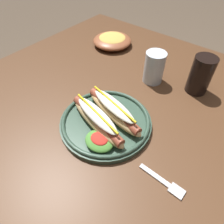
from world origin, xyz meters
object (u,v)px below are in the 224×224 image
Objects in this scene: fork at (165,183)px; water_cup at (154,67)px; soda_cup at (201,75)px; side_bowl at (112,40)px; hot_dog_plate at (105,120)px.

water_cup is (-0.23, 0.33, 0.05)m from fork.
fork is 0.91× the size of soda_cup.
soda_cup is at bearing 17.57° from water_cup.
soda_cup is at bearing -9.04° from side_bowl.
hot_dog_plate is at bearing 169.35° from fork.
water_cup reaches higher than side_bowl.
hot_dog_plate is 1.55× the size of side_bowl.
water_cup reaches higher than hot_dog_plate.
fork is 0.68× the size of side_bowl.
soda_cup is 0.16m from water_cup.
water_cup is at bearing -162.43° from soda_cup.
hot_dog_plate reaches higher than fork.
water_cup is at bearing -22.19° from side_bowl.
fork is at bearing -12.23° from hot_dog_plate.
soda_cup is at bearing 104.12° from fork.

